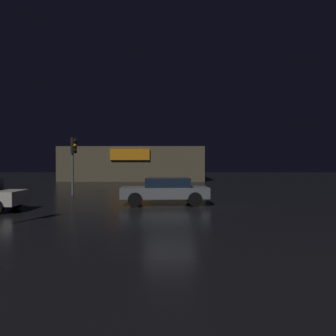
# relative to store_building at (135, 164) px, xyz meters

# --- Properties ---
(ground_plane) EXTENTS (120.00, 120.00, 0.00)m
(ground_plane) POSITION_rel_store_building_xyz_m (4.68, -27.29, -2.01)
(ground_plane) COLOR black
(store_building) EXTENTS (16.82, 9.73, 4.01)m
(store_building) POSITION_rel_store_building_xyz_m (0.00, 0.00, 0.00)
(store_building) COLOR brown
(store_building) RESTS_ON ground
(traffic_signal_opposite) EXTENTS (0.42, 0.42, 3.85)m
(traffic_signal_opposite) POSITION_rel_store_building_xyz_m (-1.82, -21.01, 0.69)
(traffic_signal_opposite) COLOR #595B60
(traffic_signal_opposite) RESTS_ON ground
(car_crossing) EXTENTS (4.62, 2.21, 1.40)m
(car_crossing) POSITION_rel_store_building_xyz_m (4.43, -26.18, -1.25)
(car_crossing) COLOR slate
(car_crossing) RESTS_ON ground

